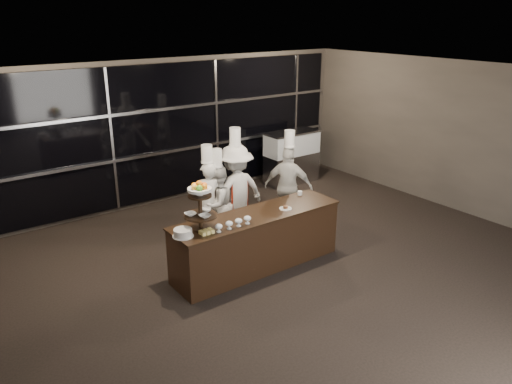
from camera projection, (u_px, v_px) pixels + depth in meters
room at (336, 200)px, 6.64m from camera, size 10.00×10.00×10.00m
window_wall at (167, 132)px, 10.38m from camera, size 8.60×0.10×2.80m
buffet_counter at (257, 240)px, 7.87m from camera, size 2.84×0.74×0.92m
display_stand at (200, 202)px, 7.01m from camera, size 0.48×0.48×0.74m
compotes at (234, 222)px, 7.19m from camera, size 0.61×0.11×0.12m
layer_cake at (183, 233)px, 6.92m from camera, size 0.30×0.30×0.11m
pastry_squares at (207, 232)px, 7.02m from camera, size 0.20×0.13×0.05m
small_plate at (286, 208)px, 7.91m from camera, size 0.20×0.20×0.05m
chef_cup at (300, 193)px, 8.50m from camera, size 0.08×0.08×0.07m
display_case at (292, 155)px, 11.78m from camera, size 1.31×0.57×1.24m
chef_a at (208, 201)px, 8.63m from camera, size 0.61×0.48×1.78m
chef_b at (218, 203)px, 8.71m from camera, size 0.81×0.72×1.69m
chef_c at (236, 191)px, 8.85m from camera, size 1.11×0.64×2.01m
chef_d at (288, 186)px, 9.31m from camera, size 0.86×0.96×1.86m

